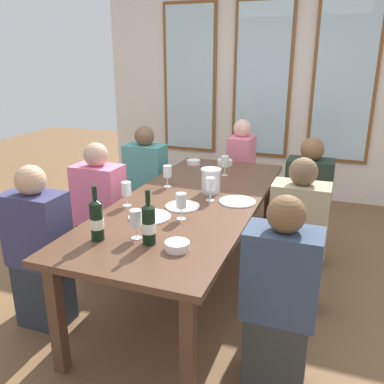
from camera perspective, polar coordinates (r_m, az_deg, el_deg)
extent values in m
plane|color=brown|center=(3.32, -0.05, -13.11)|extent=(12.00, 12.00, 0.00)
cube|color=silver|center=(5.30, 9.89, 15.11)|extent=(4.17, 0.06, 2.90)
cube|color=brown|center=(5.51, -0.30, 15.49)|extent=(0.72, 0.03, 1.88)
cube|color=silver|center=(5.50, -0.37, 15.48)|extent=(0.64, 0.01, 1.80)
cube|color=brown|center=(5.26, 9.79, 15.09)|extent=(0.72, 0.03, 1.88)
cube|color=silver|center=(5.24, 9.76, 15.08)|extent=(0.64, 0.01, 1.80)
cube|color=brown|center=(5.17, 20.51, 14.17)|extent=(0.72, 0.03, 1.88)
cube|color=silver|center=(5.15, 20.51, 14.16)|extent=(0.64, 0.01, 1.80)
cube|color=brown|center=(3.00, -0.06, -1.32)|extent=(0.97, 2.40, 0.04)
cube|color=brown|center=(2.49, -18.37, -16.47)|extent=(0.07, 0.07, 0.70)
cube|color=brown|center=(2.16, -0.48, -21.50)|extent=(0.07, 0.07, 0.70)
cube|color=brown|center=(4.23, 0.15, -0.67)|extent=(0.07, 0.07, 0.70)
cube|color=brown|center=(4.04, 10.63, -1.91)|extent=(0.07, 0.07, 0.70)
cylinder|color=white|center=(2.83, -1.30, -2.02)|extent=(0.24, 0.24, 0.01)
cylinder|color=white|center=(2.67, -5.95, -3.45)|extent=(0.28, 0.28, 0.01)
cylinder|color=white|center=(2.94, 6.37, -1.33)|extent=(0.26, 0.26, 0.01)
cylinder|color=silver|center=(3.11, 2.66, 1.40)|extent=(0.14, 0.14, 0.17)
cylinder|color=silver|center=(3.08, 2.69, 3.09)|extent=(0.16, 0.16, 0.02)
cylinder|color=black|center=(2.27, -6.07, -4.72)|extent=(0.08, 0.07, 0.21)
cone|color=black|center=(2.22, -6.17, -1.89)|extent=(0.08, 0.07, 0.02)
cylinder|color=black|center=(2.21, -6.21, -0.69)|extent=(0.03, 0.03, 0.08)
cylinder|color=silver|center=(2.27, -6.06, -4.97)|extent=(0.08, 0.08, 0.06)
cylinder|color=black|center=(2.36, -13.18, -4.05)|extent=(0.07, 0.07, 0.22)
cone|color=black|center=(2.32, -13.40, -1.23)|extent=(0.07, 0.07, 0.02)
cylinder|color=black|center=(2.30, -13.49, -0.08)|extent=(0.03, 0.03, 0.08)
cylinder|color=#EEE6CD|center=(2.37, -13.16, -4.29)|extent=(0.08, 0.08, 0.06)
cylinder|color=white|center=(3.96, 0.23, 4.21)|extent=(0.13, 0.13, 0.04)
cylinder|color=white|center=(2.22, -2.08, -7.54)|extent=(0.14, 0.14, 0.05)
cylinder|color=white|center=(3.94, 4.62, 4.17)|extent=(0.15, 0.15, 0.05)
cylinder|color=white|center=(2.38, -7.79, -6.39)|extent=(0.06, 0.06, 0.00)
cylinder|color=white|center=(2.36, -7.83, -5.52)|extent=(0.01, 0.01, 0.07)
cylinder|color=white|center=(2.33, -7.92, -3.61)|extent=(0.07, 0.07, 0.09)
cylinder|color=#590C19|center=(2.34, -7.89, -4.21)|extent=(0.06, 0.06, 0.04)
cylinder|color=white|center=(3.28, -3.43, 0.80)|extent=(0.06, 0.06, 0.00)
cylinder|color=white|center=(3.27, -3.44, 1.46)|extent=(0.01, 0.01, 0.07)
cylinder|color=white|center=(3.25, -3.47, 2.90)|extent=(0.07, 0.07, 0.09)
cylinder|color=white|center=(2.96, 2.54, -1.18)|extent=(0.06, 0.06, 0.00)
cylinder|color=white|center=(2.95, 2.55, -0.46)|extent=(0.01, 0.01, 0.07)
cylinder|color=white|center=(2.92, 2.57, 1.12)|extent=(0.07, 0.07, 0.09)
cylinder|color=beige|center=(2.93, 2.57, 0.63)|extent=(0.06, 0.06, 0.04)
cylinder|color=white|center=(3.60, 4.57, 2.38)|extent=(0.06, 0.06, 0.00)
cylinder|color=white|center=(3.59, 4.58, 2.98)|extent=(0.01, 0.01, 0.07)
cylinder|color=white|center=(3.57, 4.62, 4.30)|extent=(0.07, 0.07, 0.09)
cylinder|color=#590C19|center=(3.57, 4.60, 3.84)|extent=(0.06, 0.06, 0.03)
cylinder|color=white|center=(2.89, -9.08, -1.88)|extent=(0.06, 0.06, 0.00)
cylinder|color=white|center=(2.88, -9.12, -1.14)|extent=(0.01, 0.01, 0.07)
cylinder|color=white|center=(2.85, -9.20, 0.47)|extent=(0.07, 0.07, 0.09)
cylinder|color=white|center=(2.63, -1.51, -3.75)|extent=(0.06, 0.06, 0.00)
cylinder|color=white|center=(2.61, -1.52, -2.95)|extent=(0.01, 0.01, 0.07)
cylinder|color=white|center=(2.58, -1.54, -1.20)|extent=(0.07, 0.07, 0.09)
cube|color=#263032|center=(3.49, -12.36, -7.62)|extent=(0.32, 0.24, 0.45)
cube|color=pink|center=(3.32, -12.90, -0.38)|extent=(0.38, 0.24, 0.48)
sphere|color=tan|center=(3.23, -13.31, 5.09)|extent=(0.19, 0.19, 0.19)
cube|color=#3A292F|center=(3.08, 14.06, -11.55)|extent=(0.32, 0.24, 0.45)
cube|color=tan|center=(2.88, 14.77, -3.49)|extent=(0.38, 0.24, 0.48)
sphere|color=brown|center=(2.78, 15.32, 2.76)|extent=(0.19, 0.19, 0.19)
cube|color=#23263F|center=(4.15, -6.28, -2.98)|extent=(0.32, 0.24, 0.45)
cube|color=teal|center=(4.01, -6.51, 3.22)|extent=(0.38, 0.24, 0.48)
sphere|color=brown|center=(3.94, -6.68, 7.79)|extent=(0.19, 0.19, 0.19)
cube|color=#223830|center=(3.73, 15.39, -6.17)|extent=(0.32, 0.24, 0.45)
cube|color=#1F2C23|center=(3.56, 16.02, 0.65)|extent=(0.38, 0.24, 0.48)
sphere|color=brown|center=(3.48, 16.49, 5.76)|extent=(0.19, 0.19, 0.19)
cube|color=#292F37|center=(2.99, -19.87, -13.09)|extent=(0.32, 0.24, 0.45)
cube|color=#36365D|center=(2.79, -20.90, -4.87)|extent=(0.38, 0.24, 0.48)
sphere|color=tan|center=(2.68, -21.68, 1.55)|extent=(0.19, 0.19, 0.19)
cube|color=#343433|center=(2.41, 11.61, -20.84)|extent=(0.32, 0.24, 0.45)
cube|color=#35445D|center=(2.15, 12.42, -11.16)|extent=(0.38, 0.24, 0.48)
sphere|color=brown|center=(2.01, 13.05, -3.05)|extent=(0.19, 0.19, 0.19)
cube|color=#212535|center=(4.57, 6.69, -0.98)|extent=(0.24, 0.32, 0.45)
cube|color=pink|center=(4.44, 6.91, 4.69)|extent=(0.24, 0.38, 0.48)
sphere|color=beige|center=(4.37, 7.08, 8.84)|extent=(0.19, 0.19, 0.19)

